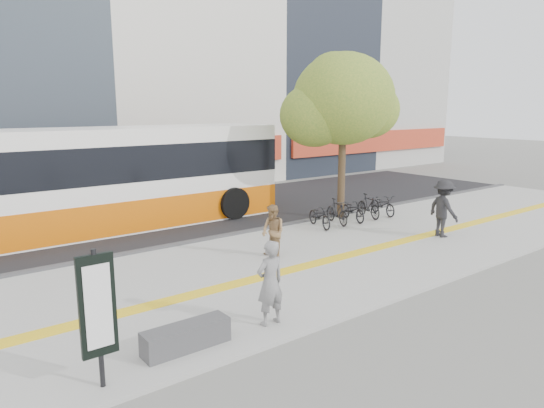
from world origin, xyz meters
TOP-DOWN VIEW (x-y plane):
  - ground at (0.00, 0.00)m, footprint 120.00×120.00m
  - sidewalk at (0.00, 1.50)m, footprint 40.00×7.00m
  - tactile_strip at (0.00, 1.00)m, footprint 40.00×0.45m
  - street at (0.00, 9.00)m, footprint 40.00×8.00m
  - curb at (0.00, 5.00)m, footprint 40.00×0.25m
  - bench at (-2.60, -1.20)m, footprint 1.60×0.45m
  - signboard at (-4.20, -1.51)m, footprint 0.55×0.10m
  - street_tree at (7.18, 4.82)m, footprint 4.40×3.80m
  - bus at (-0.82, 8.50)m, footprint 13.31×3.16m
  - bicycle_row at (7.16, 4.00)m, footprint 4.38×1.67m
  - seated_woman at (-0.80, -1.29)m, footprint 0.63×0.41m
  - pedestrian_tan at (1.92, 2.15)m, footprint 0.59×0.75m
  - pedestrian_dark at (7.81, 0.60)m, footprint 1.00×1.36m

SIDE VIEW (x-z plane):
  - ground at x=0.00m, z-range 0.00..0.00m
  - street at x=0.00m, z-range 0.00..0.06m
  - sidewalk at x=0.00m, z-range 0.00..0.08m
  - curb at x=0.00m, z-range 0.00..0.14m
  - tactile_strip at x=0.00m, z-range 0.08..0.09m
  - bench at x=-2.60m, z-range 0.08..0.53m
  - bicycle_row at x=7.16m, z-range 0.05..0.97m
  - pedestrian_tan at x=1.92m, z-range 0.08..1.61m
  - seated_woman at x=-0.80m, z-range 0.08..1.79m
  - pedestrian_dark at x=7.81m, z-range 0.08..1.98m
  - signboard at x=-4.20m, z-range 0.27..2.47m
  - bus at x=-0.82m, z-range -0.04..3.50m
  - street_tree at x=7.18m, z-range 1.36..7.67m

